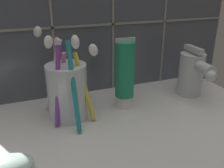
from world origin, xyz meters
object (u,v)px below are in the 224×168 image
(toothbrush_cup, at_px, (67,89))
(soap_bar, at_px, (8,166))
(sink_faucet, at_px, (193,73))
(toothpaste_tube, at_px, (126,74))

(toothbrush_cup, distance_m, soap_bar, 0.18)
(toothbrush_cup, relative_size, sink_faucet, 1.56)
(toothpaste_tube, distance_m, sink_faucet, 0.18)
(toothbrush_cup, relative_size, soap_bar, 2.57)
(toothbrush_cup, height_order, sink_faucet, toothbrush_cup)
(toothbrush_cup, bearing_deg, toothpaste_tube, 0.28)
(toothpaste_tube, xyz_separation_m, sink_faucet, (0.18, -0.00, -0.02))
(toothbrush_cup, bearing_deg, soap_bar, -130.78)
(sink_faucet, bearing_deg, toothbrush_cup, -86.74)
(toothbrush_cup, height_order, toothpaste_tube, toothbrush_cup)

